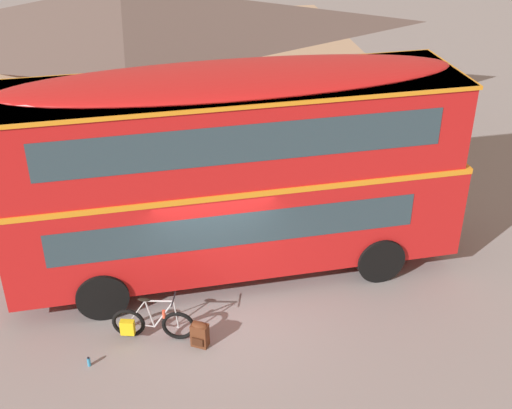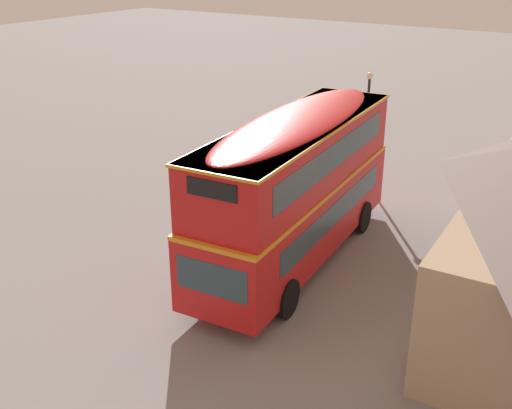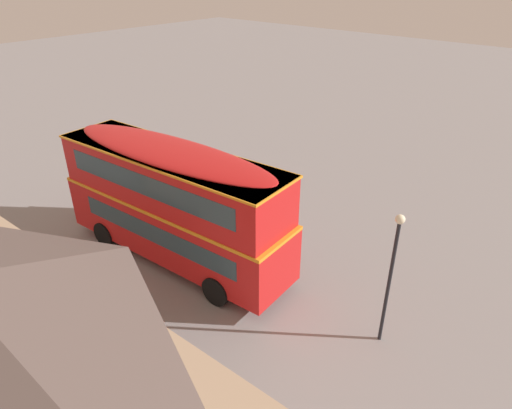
% 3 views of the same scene
% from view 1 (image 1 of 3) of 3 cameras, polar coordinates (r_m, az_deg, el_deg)
% --- Properties ---
extents(ground_plane, '(120.00, 120.00, 0.00)m').
position_cam_1_polar(ground_plane, '(14.79, -3.16, -8.65)').
color(ground_plane, gray).
extents(double_decker_bus, '(10.09, 3.28, 4.79)m').
position_cam_1_polar(double_decker_bus, '(14.64, -1.78, 3.25)').
color(double_decker_bus, black).
rests_on(double_decker_bus, ground).
extents(touring_bicycle, '(1.67, 0.55, 1.02)m').
position_cam_1_polar(touring_bicycle, '(13.94, -8.91, -9.89)').
color(touring_bicycle, black).
rests_on(touring_bicycle, ground).
extents(backpack_on_ground, '(0.40, 0.35, 0.56)m').
position_cam_1_polar(backpack_on_ground, '(13.71, -4.76, -10.81)').
color(backpack_on_ground, '#592D19').
rests_on(backpack_on_ground, ground).
extents(water_bottle_blue_sports, '(0.07, 0.07, 0.21)m').
position_cam_1_polar(water_bottle_blue_sports, '(13.74, -13.90, -12.75)').
color(water_bottle_blue_sports, '#338CBF').
rests_on(water_bottle_blue_sports, ground).
extents(pub_building, '(14.16, 6.73, 4.88)m').
position_cam_1_polar(pub_building, '(22.01, -10.81, 11.62)').
color(pub_building, tan).
rests_on(pub_building, ground).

